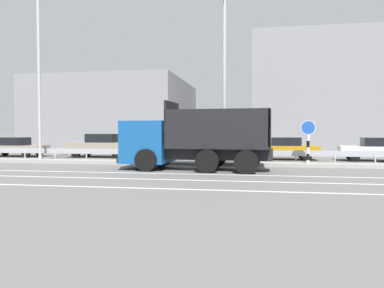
# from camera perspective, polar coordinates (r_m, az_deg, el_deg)

# --- Properties ---
(ground_plane) EXTENTS (320.00, 320.00, 0.00)m
(ground_plane) POSITION_cam_1_polar(r_m,az_deg,el_deg) (18.61, -2.69, -3.73)
(ground_plane) COLOR #605E5B
(lane_strip_0) EXTENTS (54.04, 0.16, 0.01)m
(lane_strip_0) POSITION_cam_1_polar(r_m,az_deg,el_deg) (16.15, -0.17, -4.61)
(lane_strip_0) COLOR silver
(lane_strip_0) RESTS_ON ground_plane
(lane_strip_1) EXTENTS (54.04, 0.16, 0.01)m
(lane_strip_1) POSITION_cam_1_polar(r_m,az_deg,el_deg) (14.28, -1.49, -5.49)
(lane_strip_1) COLOR silver
(lane_strip_1) RESTS_ON ground_plane
(lane_strip_2) EXTENTS (54.04, 0.16, 0.01)m
(lane_strip_2) POSITION_cam_1_polar(r_m,az_deg,el_deg) (12.15, -3.51, -6.83)
(lane_strip_2) COLOR silver
(lane_strip_2) RESTS_ON ground_plane
(median_island) EXTENTS (29.72, 1.10, 0.18)m
(median_island) POSITION_cam_1_polar(r_m,az_deg,el_deg) (20.58, -1.49, -2.92)
(median_island) COLOR gray
(median_island) RESTS_ON ground_plane
(median_guardrail) EXTENTS (54.04, 0.09, 0.78)m
(median_guardrail) POSITION_cam_1_polar(r_m,az_deg,el_deg) (21.68, -0.90, -1.39)
(median_guardrail) COLOR #9EA0A5
(median_guardrail) RESTS_ON ground_plane
(dump_truck) EXTENTS (7.25, 2.96, 3.26)m
(dump_truck) POSITION_cam_1_polar(r_m,az_deg,el_deg) (18.04, -1.99, -0.03)
(dump_truck) COLOR #144C8C
(dump_truck) RESTS_ON ground_plane
(median_road_sign) EXTENTS (0.74, 0.16, 2.40)m
(median_road_sign) POSITION_cam_1_polar(r_m,az_deg,el_deg) (20.31, 17.27, 0.25)
(median_road_sign) COLOR white
(median_road_sign) RESTS_ON ground_plane
(street_lamp_1) EXTENTS (0.71, 2.60, 10.22)m
(street_lamp_1) POSITION_cam_1_polar(r_m,az_deg,el_deg) (23.77, -22.57, 11.04)
(street_lamp_1) COLOR #ADADB2
(street_lamp_1) RESTS_ON ground_plane
(street_lamp_2) EXTENTS (0.70, 2.33, 9.13)m
(street_lamp_2) POSITION_cam_1_polar(r_m,az_deg,el_deg) (20.10, 4.92, 11.19)
(street_lamp_2) COLOR #ADADB2
(street_lamp_2) RESTS_ON ground_plane
(parked_car_1) EXTENTS (4.57, 1.83, 1.38)m
(parked_car_1) POSITION_cam_1_polar(r_m,az_deg,el_deg) (29.91, -25.42, -0.40)
(parked_car_1) COLOR gray
(parked_car_1) RESTS_ON ground_plane
(parked_car_2) EXTENTS (4.78, 2.04, 1.64)m
(parked_car_2) POSITION_cam_1_polar(r_m,az_deg,el_deg) (27.05, -13.58, -0.25)
(parked_car_2) COLOR gray
(parked_car_2) RESTS_ON ground_plane
(parked_car_3) EXTENTS (4.70, 2.14, 1.51)m
(parked_car_3) POSITION_cam_1_polar(r_m,az_deg,el_deg) (24.81, -0.90, -0.49)
(parked_car_3) COLOR #A3A3A8
(parked_car_3) RESTS_ON ground_plane
(parked_car_4) EXTENTS (4.46, 2.06, 1.44)m
(parked_car_4) POSITION_cam_1_polar(r_m,az_deg,el_deg) (24.73, 13.73, -0.66)
(parked_car_4) COLOR #B27A14
(parked_car_4) RESTS_ON ground_plane
(parked_car_5) EXTENTS (4.32, 2.03, 1.45)m
(parked_car_5) POSITION_cam_1_polar(r_m,az_deg,el_deg) (25.52, 26.22, -0.73)
(parked_car_5) COLOR silver
(parked_car_5) RESTS_ON ground_plane
(background_building_0) EXTENTS (15.15, 15.86, 7.32)m
(background_building_0) POSITION_cam_1_polar(r_m,az_deg,el_deg) (43.39, -11.05, 4.40)
(background_building_0) COLOR gray
(background_building_0) RESTS_ON ground_plane
(background_building_1) EXTENTS (19.80, 11.27, 11.46)m
(background_building_1) POSITION_cam_1_polar(r_m,az_deg,el_deg) (42.61, 22.73, 7.11)
(background_building_1) COLOR gray
(background_building_1) RESTS_ON ground_plane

